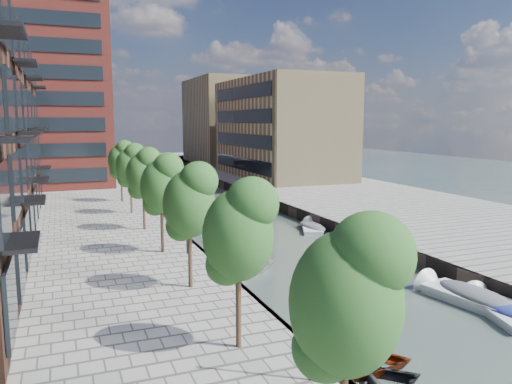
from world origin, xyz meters
TOP-DOWN VIEW (x-y plane):
  - water at (0.00, 40.00)m, footprint 300.00×300.00m
  - quay_right at (16.00, 40.00)m, footprint 20.00×140.00m
  - quay_wall_left at (-6.10, 40.00)m, footprint 0.25×140.00m
  - quay_wall_right at (6.10, 40.00)m, footprint 0.25×140.00m
  - far_closure at (0.00, 100.00)m, footprint 80.00×40.00m
  - tower at (-17.00, 65.00)m, footprint 18.00×18.00m
  - tan_block_near at (16.00, 62.00)m, footprint 12.00×25.00m
  - tan_block_far at (16.00, 88.00)m, footprint 12.00×20.00m
  - bridge at (0.00, 72.00)m, footprint 13.00×6.00m
  - tree_0 at (-8.50, 4.00)m, footprint 2.50×2.50m
  - tree_1 at (-8.50, 11.00)m, footprint 2.50×2.50m
  - tree_2 at (-8.50, 18.00)m, footprint 2.50×2.50m
  - tree_3 at (-8.50, 25.00)m, footprint 2.50×2.50m
  - tree_4 at (-8.50, 32.00)m, footprint 2.50×2.50m
  - tree_5 at (-8.50, 39.00)m, footprint 2.50×2.50m
  - tree_6 at (-8.50, 46.00)m, footprint 2.50×2.50m
  - lamp_0 at (-7.20, 8.00)m, footprint 0.24×0.24m
  - lamp_1 at (-7.20, 24.00)m, footprint 0.24×0.24m
  - lamp_2 at (-7.20, 40.00)m, footprint 0.24×0.24m
  - sloop_2 at (-4.76, 9.84)m, footprint 5.81×5.03m
  - sloop_3 at (-4.42, 22.12)m, footprint 5.81×4.72m
  - sloop_4 at (-4.85, 42.59)m, footprint 5.82×4.92m
  - motorboat_1 at (4.54, 13.57)m, footprint 2.86×5.97m
  - motorboat_2 at (4.71, 22.33)m, footprint 2.89×5.39m
  - motorboat_3 at (4.76, 11.86)m, footprint 2.95×5.08m
  - motorboat_4 at (5.15, 31.25)m, footprint 3.22×4.71m
  - car at (10.88, 59.35)m, footprint 2.99×4.23m

SIDE VIEW (x-z plane):
  - water at x=0.00m, z-range 0.00..0.00m
  - sloop_2 at x=-4.76m, z-range -0.50..0.50m
  - sloop_3 at x=-4.42m, z-range -0.53..0.53m
  - sloop_4 at x=-4.85m, z-range -0.51..0.51m
  - motorboat_2 at x=4.71m, z-range -0.75..0.95m
  - motorboat_4 at x=5.15m, z-range -0.56..0.93m
  - motorboat_3 at x=4.76m, z-range -0.61..1.00m
  - motorboat_1 at x=4.54m, z-range -0.72..1.19m
  - quay_right at x=16.00m, z-range 0.00..1.00m
  - quay_wall_left at x=-6.10m, z-range 0.00..1.00m
  - quay_wall_right at x=6.10m, z-range 0.00..1.00m
  - far_closure at x=0.00m, z-range 0.00..1.00m
  - bridge at x=0.00m, z-range 0.74..2.04m
  - car at x=10.88m, z-range 1.00..2.34m
  - lamp_0 at x=-7.20m, z-range 1.45..5.57m
  - lamp_1 at x=-7.20m, z-range 1.45..5.57m
  - lamp_2 at x=-7.20m, z-range 1.45..5.57m
  - tree_0 at x=-8.50m, z-range 2.33..8.28m
  - tree_1 at x=-8.50m, z-range 2.33..8.28m
  - tree_2 at x=-8.50m, z-range 2.33..8.28m
  - tree_3 at x=-8.50m, z-range 2.33..8.28m
  - tree_4 at x=-8.50m, z-range 2.33..8.28m
  - tree_5 at x=-8.50m, z-range 2.33..8.28m
  - tree_6 at x=-8.50m, z-range 2.33..8.28m
  - tan_block_near at x=16.00m, z-range 1.00..15.00m
  - tan_block_far at x=16.00m, z-range 1.00..17.00m
  - tower at x=-17.00m, z-range 1.00..31.00m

